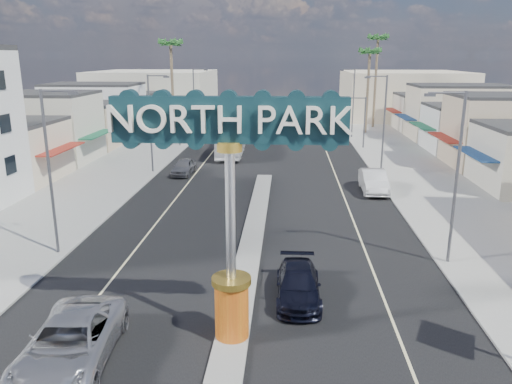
# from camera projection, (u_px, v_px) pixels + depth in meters

# --- Properties ---
(ground) EXTENTS (160.00, 160.00, 0.00)m
(ground) POSITION_uv_depth(u_px,v_px,m) (265.00, 174.00, 46.34)
(ground) COLOR gray
(ground) RESTS_ON ground
(road) EXTENTS (20.00, 120.00, 0.01)m
(road) POSITION_uv_depth(u_px,v_px,m) (265.00, 174.00, 46.34)
(road) COLOR black
(road) RESTS_ON ground
(median_island) EXTENTS (1.30, 30.00, 0.16)m
(median_island) POSITION_uv_depth(u_px,v_px,m) (253.00, 232.00, 30.92)
(median_island) COLOR gray
(median_island) RESTS_ON ground
(sidewalk_left) EXTENTS (8.00, 120.00, 0.12)m
(sidewalk_left) POSITION_uv_depth(u_px,v_px,m) (118.00, 171.00, 47.18)
(sidewalk_left) COLOR gray
(sidewalk_left) RESTS_ON ground
(sidewalk_right) EXTENTS (8.00, 120.00, 0.12)m
(sidewalk_right) POSITION_uv_depth(u_px,v_px,m) (418.00, 176.00, 45.47)
(sidewalk_right) COLOR gray
(sidewalk_right) RESTS_ON ground
(storefront_row_left) EXTENTS (12.00, 42.00, 6.00)m
(storefront_row_left) POSITION_uv_depth(u_px,v_px,m) (70.00, 122.00, 59.53)
(storefront_row_left) COLOR beige
(storefront_row_left) RESTS_ON ground
(storefront_row_right) EXTENTS (12.00, 42.00, 6.00)m
(storefront_row_right) POSITION_uv_depth(u_px,v_px,m) (481.00, 125.00, 56.59)
(storefront_row_right) COLOR #B7B29E
(storefront_row_right) RESTS_ON ground
(backdrop_far_left) EXTENTS (20.00, 20.00, 8.00)m
(backdrop_far_left) POSITION_uv_depth(u_px,v_px,m) (155.00, 94.00, 89.94)
(backdrop_far_left) COLOR #B7B29E
(backdrop_far_left) RESTS_ON ground
(backdrop_far_right) EXTENTS (20.00, 20.00, 8.00)m
(backdrop_far_right) POSITION_uv_depth(u_px,v_px,m) (402.00, 95.00, 87.24)
(backdrop_far_right) COLOR beige
(backdrop_far_right) RESTS_ON ground
(gateway_sign) EXTENTS (8.20, 1.50, 9.15)m
(gateway_sign) POSITION_uv_depth(u_px,v_px,m) (230.00, 192.00, 17.80)
(gateway_sign) COLOR red
(gateway_sign) RESTS_ON median_island
(traffic_signal_left) EXTENTS (5.09, 0.45, 6.00)m
(traffic_signal_left) POSITION_uv_depth(u_px,v_px,m) (194.00, 111.00, 59.24)
(traffic_signal_left) COLOR #47474C
(traffic_signal_left) RESTS_ON ground
(traffic_signal_right) EXTENTS (5.09, 0.45, 6.00)m
(traffic_signal_right) POSITION_uv_depth(u_px,v_px,m) (349.00, 112.00, 58.12)
(traffic_signal_right) COLOR #47474C
(traffic_signal_right) RESTS_ON ground
(streetlight_l_near) EXTENTS (2.03, 0.22, 9.00)m
(streetlight_l_near) POSITION_uv_depth(u_px,v_px,m) (52.00, 165.00, 26.39)
(streetlight_l_near) COLOR #47474C
(streetlight_l_near) RESTS_ON ground
(streetlight_l_mid) EXTENTS (2.03, 0.22, 9.00)m
(streetlight_l_mid) POSITION_uv_depth(u_px,v_px,m) (152.00, 119.00, 45.64)
(streetlight_l_mid) COLOR #47474C
(streetlight_l_mid) RESTS_ON ground
(streetlight_l_far) EXTENTS (2.03, 0.22, 9.00)m
(streetlight_l_far) POSITION_uv_depth(u_px,v_px,m) (195.00, 99.00, 66.81)
(streetlight_l_far) COLOR #47474C
(streetlight_l_far) RESTS_ON ground
(streetlight_r_near) EXTENTS (2.03, 0.22, 9.00)m
(streetlight_r_near) POSITION_uv_depth(u_px,v_px,m) (454.00, 170.00, 25.11)
(streetlight_r_near) COLOR #47474C
(streetlight_r_near) RESTS_ON ground
(streetlight_r_mid) EXTENTS (2.03, 0.22, 9.00)m
(streetlight_r_mid) POSITION_uv_depth(u_px,v_px,m) (382.00, 120.00, 44.36)
(streetlight_r_mid) COLOR #47474C
(streetlight_r_mid) RESTS_ON ground
(streetlight_r_far) EXTENTS (2.03, 0.22, 9.00)m
(streetlight_r_far) POSITION_uv_depth(u_px,v_px,m) (352.00, 99.00, 65.53)
(streetlight_r_far) COLOR #47474C
(streetlight_r_far) RESTS_ON ground
(palm_left_far) EXTENTS (2.60, 2.60, 13.10)m
(palm_left_far) POSITION_uv_depth(u_px,v_px,m) (171.00, 49.00, 63.34)
(palm_left_far) COLOR brown
(palm_left_far) RESTS_ON ground
(palm_right_mid) EXTENTS (2.60, 2.60, 12.10)m
(palm_right_mid) POSITION_uv_depth(u_px,v_px,m) (370.00, 56.00, 67.76)
(palm_right_mid) COLOR brown
(palm_right_mid) RESTS_ON ground
(palm_right_far) EXTENTS (2.60, 2.60, 14.10)m
(palm_right_far) POSITION_uv_depth(u_px,v_px,m) (378.00, 43.00, 72.94)
(palm_right_far) COLOR brown
(palm_right_far) RESTS_ON ground
(suv_left) EXTENTS (3.31, 6.41, 1.73)m
(suv_left) POSITION_uv_depth(u_px,v_px,m) (70.00, 343.00, 17.58)
(suv_left) COLOR #B3B4B9
(suv_left) RESTS_ON ground
(suv_right) EXTENTS (2.00, 4.83, 1.40)m
(suv_right) POSITION_uv_depth(u_px,v_px,m) (298.00, 285.00, 22.41)
(suv_right) COLOR black
(suv_right) RESTS_ON ground
(car_parked_left) EXTENTS (1.97, 4.34, 1.45)m
(car_parked_left) POSITION_uv_depth(u_px,v_px,m) (184.00, 167.00, 46.03)
(car_parked_left) COLOR #5C5C61
(car_parked_left) RESTS_ON ground
(car_parked_right) EXTENTS (1.94, 5.36, 1.76)m
(car_parked_right) POSITION_uv_depth(u_px,v_px,m) (374.00, 181.00, 40.14)
(car_parked_right) COLOR beige
(car_parked_right) RESTS_ON ground
(city_bus) EXTENTS (2.81, 10.91, 3.02)m
(city_bus) POSITION_uv_depth(u_px,v_px,m) (231.00, 141.00, 55.28)
(city_bus) COLOR white
(city_bus) RESTS_ON ground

